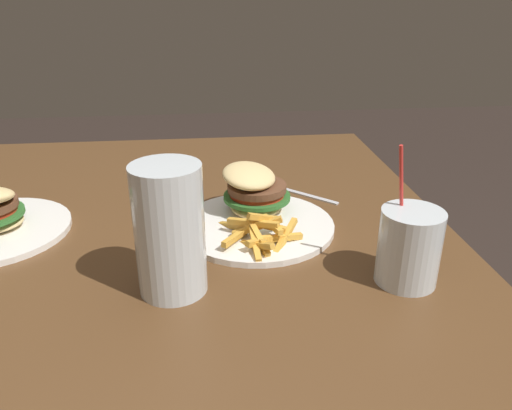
# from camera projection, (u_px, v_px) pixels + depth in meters

# --- Properties ---
(dining_table) EXTENTS (1.23, 1.00, 0.76)m
(dining_table) POSITION_uv_depth(u_px,v_px,m) (155.00, 330.00, 0.81)
(dining_table) COLOR brown
(dining_table) RESTS_ON ground_plane
(meal_plate_near) EXTENTS (0.26, 0.26, 0.10)m
(meal_plate_near) POSITION_uv_depth(u_px,v_px,m) (255.00, 207.00, 0.85)
(meal_plate_near) COLOR white
(meal_plate_near) RESTS_ON dining_table
(beer_glass) EXTENTS (0.09, 0.09, 0.18)m
(beer_glass) POSITION_uv_depth(u_px,v_px,m) (170.00, 234.00, 0.64)
(beer_glass) COLOR silver
(beer_glass) RESTS_ON dining_table
(juice_glass) EXTENTS (0.08, 0.08, 0.19)m
(juice_glass) POSITION_uv_depth(u_px,v_px,m) (409.00, 249.00, 0.67)
(juice_glass) COLOR silver
(juice_glass) RESTS_ON dining_table
(spoon) EXTENTS (0.15, 0.16, 0.02)m
(spoon) POSITION_uv_depth(u_px,v_px,m) (272.00, 183.00, 1.01)
(spoon) COLOR silver
(spoon) RESTS_ON dining_table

